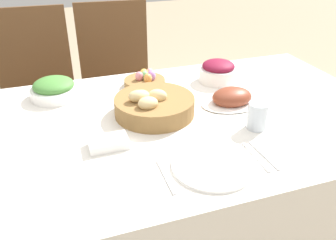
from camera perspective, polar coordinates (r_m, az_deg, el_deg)
The scene contains 14 objects.
dining_table at distance 1.58m, azimuth -0.66°, elevation -12.03°, with size 1.84×1.02×0.76m.
chair_far_center at distance 2.21m, azimuth -8.00°, elevation 5.47°, with size 0.46×0.46×1.02m.
chair_far_left at distance 2.18m, azimuth -20.04°, elevation 3.60°, with size 0.44×0.44×1.02m.
bread_basket at distance 1.38m, azimuth -2.31°, elevation 2.39°, with size 0.31×0.31×0.11m.
egg_basket at distance 1.63m, azimuth -3.70°, elevation 6.24°, with size 0.19×0.19×0.08m.
ham_platter at distance 1.49m, azimuth 10.19°, elevation 3.44°, with size 0.26×0.18×0.08m.
green_salad_bowl at distance 1.59m, azimuth -17.81°, elevation 4.77°, with size 0.20×0.20×0.09m.
beet_salad_bowl at distance 1.69m, azimuth 8.03°, elevation 7.72°, with size 0.18×0.18×0.10m.
dinner_plate at distance 1.11m, azimuth 7.17°, elevation -7.27°, with size 0.26×0.26×0.01m.
fork at distance 1.07m, azimuth -0.37°, elevation -9.02°, with size 0.01×0.17×0.00m.
knife at distance 1.18m, azimuth 13.92°, elevation -5.77°, with size 0.01×0.17×0.00m.
spoon at distance 1.20m, azimuth 15.15°, elevation -5.47°, with size 0.01×0.17×0.00m.
drinking_cup at distance 1.32m, azimuth 14.12°, elevation 0.64°, with size 0.07×0.07×0.10m.
butter_dish at distance 1.21m, azimuth -9.55°, elevation -3.63°, with size 0.13×0.08×0.03m.
Camera 1 is at (-0.37, -1.13, 1.42)m, focal length 38.00 mm.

